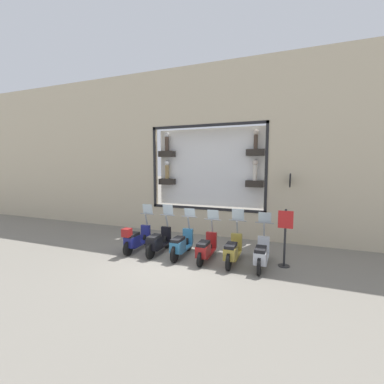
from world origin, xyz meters
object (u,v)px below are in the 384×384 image
at_px(scooter_silver_0, 261,254).
at_px(shop_sign_post, 285,236).
at_px(scooter_black_4, 158,242).
at_px(scooter_red_2, 206,248).
at_px(scooter_teal_3, 181,244).
at_px(scooter_olive_1, 233,251).
at_px(scooter_navy_5, 136,239).

distance_m(scooter_silver_0, shop_sign_post, 0.95).
relative_size(scooter_silver_0, scooter_black_4, 1.00).
bearing_deg(scooter_black_4, scooter_silver_0, -90.05).
xyz_separation_m(scooter_black_4, shop_sign_post, (0.40, -4.28, 0.55)).
relative_size(scooter_red_2, shop_sign_post, 0.98).
relative_size(scooter_red_2, scooter_black_4, 0.99).
relative_size(scooter_silver_0, scooter_red_2, 1.01).
bearing_deg(scooter_red_2, scooter_black_4, 89.72).
bearing_deg(shop_sign_post, scooter_black_4, 95.29).
xyz_separation_m(scooter_silver_0, scooter_teal_3, (0.00, 2.71, 0.01)).
xyz_separation_m(scooter_silver_0, scooter_olive_1, (0.00, 0.90, 0.01)).
xyz_separation_m(scooter_red_2, scooter_black_4, (0.01, 1.81, 0.03)).
bearing_deg(scooter_olive_1, scooter_navy_5, 91.00).
bearing_deg(scooter_black_4, scooter_teal_3, -90.12).
relative_size(scooter_red_2, scooter_teal_3, 0.99).
bearing_deg(shop_sign_post, scooter_olive_1, 104.20).
bearing_deg(shop_sign_post, scooter_navy_5, 95.07).
height_order(scooter_teal_3, scooter_navy_5, scooter_navy_5).
relative_size(scooter_silver_0, scooter_navy_5, 1.00).
bearing_deg(scooter_navy_5, scooter_black_4, -86.00).
bearing_deg(scooter_olive_1, scooter_teal_3, 90.05).
xyz_separation_m(scooter_silver_0, scooter_black_4, (0.00, 3.61, 0.01)).
bearing_deg(scooter_black_4, shop_sign_post, -84.71).
bearing_deg(scooter_navy_5, shop_sign_post, -84.93).
height_order(scooter_olive_1, scooter_red_2, scooter_olive_1).
relative_size(scooter_silver_0, shop_sign_post, 0.98).
bearing_deg(shop_sign_post, scooter_silver_0, 121.09).
bearing_deg(scooter_teal_3, scooter_black_4, 89.88).
bearing_deg(scooter_silver_0, shop_sign_post, -58.91).
xyz_separation_m(scooter_olive_1, scooter_red_2, (-0.01, 0.90, -0.03)).
distance_m(scooter_red_2, scooter_black_4, 1.81).
distance_m(scooter_red_2, scooter_teal_3, 0.90).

